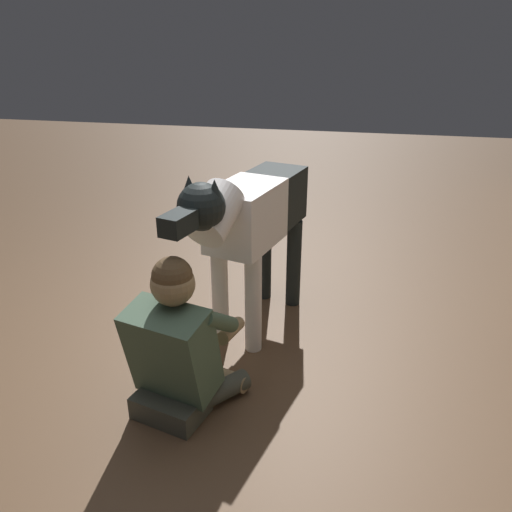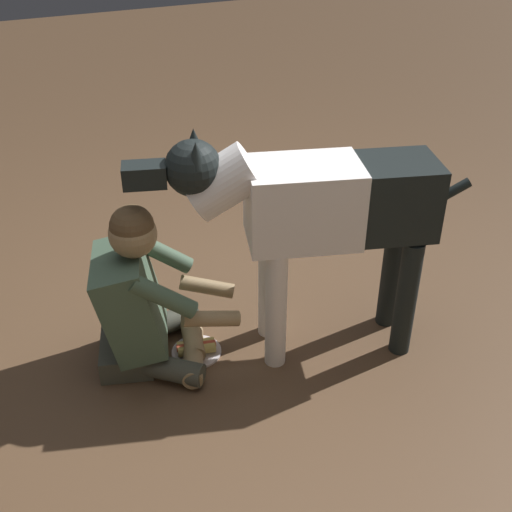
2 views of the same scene
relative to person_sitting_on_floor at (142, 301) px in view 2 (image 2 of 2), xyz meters
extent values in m
plane|color=brown|center=(-0.42, -0.12, -0.34)|extent=(14.36, 14.36, 0.00)
cube|color=#43453A|center=(0.09, -0.02, -0.28)|extent=(0.32, 0.39, 0.12)
cylinder|color=#43453A|center=(-0.10, -0.13, -0.27)|extent=(0.41, 0.18, 0.11)
cylinder|color=#997E58|center=(-0.23, -0.03, -0.28)|extent=(0.16, 0.37, 0.09)
cylinder|color=#43453A|center=(-0.02, 0.17, -0.27)|extent=(0.38, 0.34, 0.11)
cylinder|color=#997E58|center=(-0.18, 0.14, -0.28)|extent=(0.20, 0.37, 0.09)
cube|color=#445B47|center=(0.05, -0.01, 0.01)|extent=(0.40, 0.46, 0.50)
cylinder|color=#445B47|center=(-0.14, -0.14, 0.14)|extent=(0.30, 0.15, 0.24)
cylinder|color=#997E58|center=(-0.33, -0.04, -0.04)|extent=(0.28, 0.17, 0.12)
cylinder|color=#445B47|center=(-0.06, 0.20, 0.14)|extent=(0.30, 0.15, 0.24)
cylinder|color=#997E58|center=(-0.26, 0.20, -0.04)|extent=(0.28, 0.10, 0.12)
sphere|color=#997E58|center=(0.01, 0.00, 0.36)|extent=(0.21, 0.21, 0.21)
sphere|color=brown|center=(0.01, 0.00, 0.39)|extent=(0.19, 0.19, 0.19)
cylinder|color=white|center=(-0.55, 0.26, -0.03)|extent=(0.10, 0.10, 0.61)
cylinder|color=white|center=(-0.61, 0.04, -0.03)|extent=(0.10, 0.10, 0.61)
cylinder|color=black|center=(-1.15, 0.42, -0.03)|extent=(0.10, 0.10, 0.61)
cylinder|color=black|center=(-1.21, 0.20, -0.03)|extent=(0.10, 0.10, 0.61)
cube|color=white|center=(-0.71, 0.18, 0.45)|extent=(0.55, 0.43, 0.36)
cube|color=black|center=(-1.07, 0.28, 0.45)|extent=(0.48, 0.40, 0.34)
cylinder|color=white|center=(-0.37, 0.10, 0.58)|extent=(0.40, 0.30, 0.33)
sphere|color=black|center=(-0.26, 0.07, 0.65)|extent=(0.24, 0.24, 0.24)
cube|color=black|center=(-0.07, 0.02, 0.63)|extent=(0.20, 0.15, 0.09)
cone|color=black|center=(-0.25, 0.14, 0.74)|extent=(0.10, 0.10, 0.11)
cone|color=black|center=(-0.29, 0.00, 0.74)|extent=(0.10, 0.10, 0.11)
cylinder|color=black|center=(-1.29, 0.34, 0.42)|extent=(0.31, 0.12, 0.21)
cylinder|color=silver|center=(-0.22, 0.06, -0.33)|extent=(0.24, 0.24, 0.01)
cylinder|color=tan|center=(-0.23, 0.04, -0.30)|extent=(0.19, 0.08, 0.05)
cylinder|color=tan|center=(-0.22, 0.08, -0.30)|extent=(0.19, 0.08, 0.05)
cylinder|color=#A73A24|center=(-0.22, 0.06, -0.30)|extent=(0.19, 0.07, 0.04)
camera|label=1|loc=(1.98, 0.80, 1.45)|focal=35.93mm
camera|label=2|loc=(0.45, 2.42, 1.80)|focal=46.16mm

